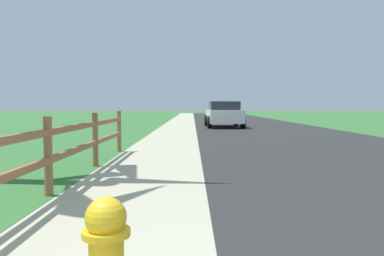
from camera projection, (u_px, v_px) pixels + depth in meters
ground_plane at (195, 124)px, 25.16m from camera, size 120.00×120.00×0.00m
road_asphalt at (243, 122)px, 27.16m from camera, size 7.00×66.00×0.01m
curb_concrete at (153, 122)px, 27.16m from camera, size 6.00×66.00×0.01m
grass_verge at (132, 122)px, 27.16m from camera, size 5.00×66.00×0.00m
rail_fence at (48, 150)px, 5.01m from camera, size 0.11×9.89×1.06m
parked_suv_white at (223, 114)px, 21.29m from camera, size 2.06×4.33×1.43m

